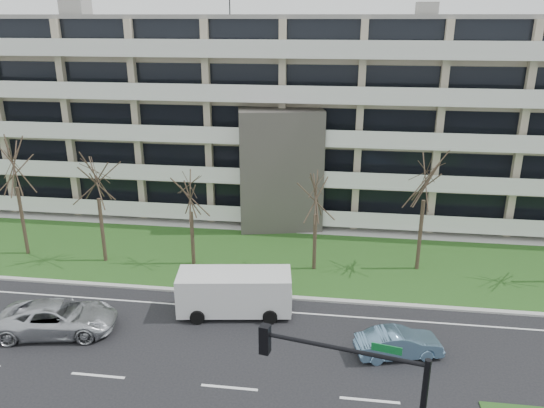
# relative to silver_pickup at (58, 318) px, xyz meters

# --- Properties ---
(ground) EXTENTS (160.00, 160.00, 0.00)m
(ground) POSITION_rel_silver_pickup_xyz_m (9.48, -3.08, -0.81)
(ground) COLOR black
(ground) RESTS_ON ground
(grass_verge) EXTENTS (90.00, 10.00, 0.06)m
(grass_verge) POSITION_rel_silver_pickup_xyz_m (9.48, 9.92, -0.78)
(grass_verge) COLOR #27511B
(grass_verge) RESTS_ON ground
(curb) EXTENTS (90.00, 0.35, 0.12)m
(curb) POSITION_rel_silver_pickup_xyz_m (9.48, 4.92, -0.75)
(curb) COLOR #B2B2AD
(curb) RESTS_ON ground
(sidewalk) EXTENTS (90.00, 2.00, 0.08)m
(sidewalk) POSITION_rel_silver_pickup_xyz_m (9.48, 15.42, -0.77)
(sidewalk) COLOR #B2B2AD
(sidewalk) RESTS_ON ground
(lane_edge_line) EXTENTS (90.00, 0.12, 0.01)m
(lane_edge_line) POSITION_rel_silver_pickup_xyz_m (9.48, 3.42, -0.80)
(lane_edge_line) COLOR white
(lane_edge_line) RESTS_ON ground
(apartment_building) EXTENTS (60.50, 15.10, 18.75)m
(apartment_building) POSITION_rel_silver_pickup_xyz_m (9.47, 22.24, 6.81)
(apartment_building) COLOR beige
(apartment_building) RESTS_ON ground
(silver_pickup) EXTENTS (6.18, 3.64, 1.61)m
(silver_pickup) POSITION_rel_silver_pickup_xyz_m (0.00, 0.00, 0.00)
(silver_pickup) COLOR silver
(silver_pickup) RESTS_ON ground
(blue_sedan) EXTENTS (4.27, 2.38, 1.33)m
(blue_sedan) POSITION_rel_silver_pickup_xyz_m (16.91, 0.27, -0.14)
(blue_sedan) COLOR #658DB0
(blue_sedan) RESTS_ON ground
(white_van) EXTENTS (6.29, 3.12, 2.34)m
(white_van) POSITION_rel_silver_pickup_xyz_m (8.57, 3.06, 0.60)
(white_van) COLOR white
(white_van) RESTS_ON ground
(traffic_signal) EXTENTS (5.25, 1.33, 6.17)m
(traffic_signal) POSITION_rel_silver_pickup_xyz_m (14.87, -8.06, 3.19)
(traffic_signal) COLOR black
(traffic_signal) RESTS_ON ground
(tree_1) EXTENTS (4.24, 4.24, 8.47)m
(tree_1) POSITION_rel_silver_pickup_xyz_m (-6.88, 8.50, 5.78)
(tree_1) COLOR #382B21
(tree_1) RESTS_ON ground
(tree_2) EXTENTS (3.88, 3.88, 7.76)m
(tree_2) POSITION_rel_silver_pickup_xyz_m (-1.21, 8.15, 5.23)
(tree_2) COLOR #382B21
(tree_2) RESTS_ON ground
(tree_3) EXTENTS (3.23, 3.23, 6.45)m
(tree_3) POSITION_rel_silver_pickup_xyz_m (4.65, 8.48, 4.20)
(tree_3) COLOR #382B21
(tree_3) RESTS_ON ground
(tree_4) EXTENTS (3.34, 3.34, 6.67)m
(tree_4) POSITION_rel_silver_pickup_xyz_m (12.42, 8.81, 4.38)
(tree_4) COLOR #382B21
(tree_4) RESTS_ON ground
(tree_5) EXTENTS (4.14, 4.14, 8.29)m
(tree_5) POSITION_rel_silver_pickup_xyz_m (18.90, 9.70, 5.64)
(tree_5) COLOR #382B21
(tree_5) RESTS_ON ground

